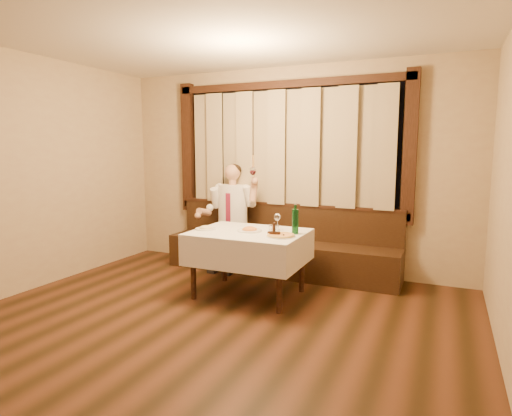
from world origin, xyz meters
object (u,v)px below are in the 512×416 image
at_px(green_bottle, 295,221).
at_px(pasta_red, 250,228).
at_px(dining_table, 249,240).
at_px(seated_man, 231,209).
at_px(pizza, 281,235).
at_px(pasta_cream, 206,227).
at_px(cruet_caddy, 274,231).
at_px(banquette, 281,250).

bearing_deg(green_bottle, pasta_red, -172.68).
xyz_separation_m(dining_table, green_bottle, (0.53, 0.08, 0.25)).
bearing_deg(seated_man, pizza, -42.49).
xyz_separation_m(pasta_cream, cruet_caddy, (0.86, -0.00, 0.02)).
relative_size(pizza, pasta_red, 1.11).
height_order(pizza, pasta_cream, pasta_cream).
distance_m(dining_table, pizza, 0.47).
height_order(dining_table, pasta_red, pasta_red).
relative_size(dining_table, pasta_red, 4.53).
relative_size(pasta_cream, cruet_caddy, 1.72).
height_order(pizza, pasta_red, pasta_red).
relative_size(pasta_red, green_bottle, 0.83).
height_order(pasta_red, pasta_cream, pasta_red).
height_order(banquette, cruet_caddy, banquette).
bearing_deg(dining_table, banquette, 90.00).
height_order(banquette, pasta_red, banquette).
height_order(dining_table, pasta_cream, pasta_cream).
xyz_separation_m(banquette, dining_table, (0.00, -1.02, 0.34)).
distance_m(pasta_cream, seated_man, 1.06).
bearing_deg(cruet_caddy, green_bottle, 39.23).
bearing_deg(banquette, pasta_red, -89.67).
height_order(dining_table, pizza, pizza).
xyz_separation_m(pizza, pasta_cream, (-0.95, 0.02, 0.02)).
relative_size(banquette, pizza, 10.27).
bearing_deg(banquette, cruet_caddy, -72.75).
distance_m(banquette, pasta_red, 1.12).
height_order(pasta_red, green_bottle, green_bottle).
xyz_separation_m(dining_table, cruet_caddy, (0.35, -0.11, 0.16)).
bearing_deg(dining_table, green_bottle, 8.21).
xyz_separation_m(dining_table, pasta_cream, (-0.51, -0.11, 0.14)).
relative_size(banquette, dining_table, 2.52).
bearing_deg(cruet_caddy, banquette, 100.33).
relative_size(pizza, pasta_cream, 1.28).
relative_size(banquette, cruet_caddy, 22.65).
xyz_separation_m(dining_table, pasta_red, (0.01, 0.01, 0.14)).
distance_m(pizza, cruet_caddy, 0.10).
relative_size(dining_table, green_bottle, 3.75).
bearing_deg(pizza, pasta_cream, 178.53).
distance_m(banquette, seated_man, 0.90).
height_order(dining_table, cruet_caddy, cruet_caddy).
bearing_deg(banquette, pizza, -69.11).
height_order(banquette, dining_table, banquette).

